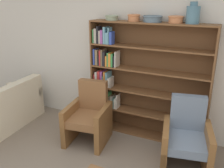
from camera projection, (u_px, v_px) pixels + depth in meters
The scene contains 9 objects.
wall_back at pixel (154, 55), 4.06m from camera, with size 12.00×0.06×2.75m.
bookshelf at pixel (136, 80), 4.15m from camera, with size 1.97×0.30×1.91m.
bowl_terracotta at pixel (112, 17), 3.99m from camera, with size 0.22×0.22×0.08m.
bowl_cream at pixel (134, 17), 3.83m from camera, with size 0.20×0.20×0.10m.
bowl_slate at pixel (152, 18), 3.71m from camera, with size 0.30×0.30×0.09m.
bowl_brass at pixel (176, 19), 3.56m from camera, with size 0.23×0.23×0.10m.
vase_tall at pixel (193, 14), 3.45m from camera, with size 0.19×0.19×0.30m.
armchair_leather at pixel (89, 117), 4.07m from camera, with size 0.73×0.77×0.98m.
armchair_cushioned at pixel (186, 139), 3.43m from camera, with size 0.77×0.80×0.98m.
Camera 1 is at (1.11, -1.55, 2.27)m, focal length 40.00 mm.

